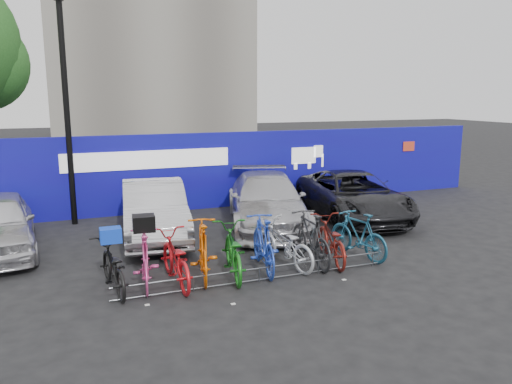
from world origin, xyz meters
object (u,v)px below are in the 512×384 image
bike_0 (112,267)px  bike_1 (145,258)px  bike_3 (203,249)px  bike_7 (311,238)px  bike_5 (263,244)px  bike_6 (284,244)px  car_2 (267,201)px  lamppost (66,106)px  bike_9 (358,235)px  bike_4 (232,251)px  bike_8 (331,240)px  car_3 (353,195)px  bike_rack (259,274)px  car_1 (154,210)px  bike_2 (175,259)px

bike_0 → bike_1: 0.62m
bike_3 → bike_7: bearing=-169.0°
bike_5 → bike_6: (0.50, 0.07, -0.09)m
car_2 → bike_5: car_2 is taller
bike_6 → bike_3: bearing=-13.6°
lamppost → bike_9: (5.81, -5.40, -2.75)m
bike_4 → bike_8: bearing=-168.8°
bike_0 → bike_7: bearing=174.2°
car_3 → bike_4: (-4.83, -3.27, -0.16)m
car_3 → bike_9: size_ratio=2.78×
bike_1 → bike_7: bearing=-173.0°
bike_rack → car_3: 5.88m
car_1 → bike_7: 4.25m
car_3 → bike_2: bearing=-142.3°
lamppost → bike_rack: size_ratio=1.09×
bike_8 → bike_2: bearing=13.1°
lamppost → bike_9: bearing=-42.9°
car_3 → bike_7: bearing=-124.7°
bike_0 → bike_8: bearing=173.7°
bike_1 → bike_4: size_ratio=0.92×
car_1 → bike_2: bearing=-86.8°
car_2 → bike_7: bearing=-79.5°
lamppost → bike_rack: lamppost is taller
car_3 → bike_4: bearing=-137.0°
car_1 → bike_5: (1.65, -3.25, -0.13)m
bike_0 → bike_6: (3.49, 0.08, 0.02)m
bike_rack → bike_4: size_ratio=2.87×
bike_5 → bike_9: bearing=-169.8°
car_2 → bike_5: size_ratio=2.55×
car_3 → bike_6: (-3.65, -3.14, -0.18)m
bike_1 → bike_5: size_ratio=0.93×
bike_5 → bike_6: bearing=-162.2°
bike_7 → car_1: bearing=-47.3°
bike_2 → bike_9: bike_9 is taller
car_2 → bike_9: car_2 is taller
bike_3 → bike_5: 1.26m
lamppost → bike_1: size_ratio=3.41×
car_3 → bike_5: size_ratio=2.52×
car_2 → bike_8: 3.29m
car_1 → car_3: 5.79m
lamppost → car_1: size_ratio=1.42×
car_1 → bike_8: car_1 is taller
lamppost → car_1: bearing=-49.2°
bike_3 → bike_4: 0.59m
bike_1 → bike_3: (1.13, 0.01, 0.04)m
bike_0 → bike_7: bike_7 is taller
bike_6 → bike_7: size_ratio=0.98×
car_1 → bike_3: bearing=-76.4°
car_1 → car_3: bearing=6.2°
car_3 → bike_5: car_3 is taller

